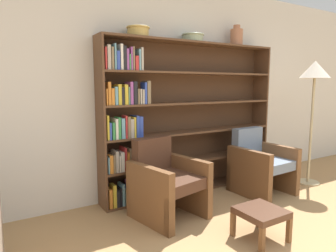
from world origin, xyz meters
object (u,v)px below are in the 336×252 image
(bookshelf, at_px, (176,120))
(footstool, at_px, (261,214))
(armchair_leather, at_px, (166,182))
(floor_lamp, at_px, (315,77))
(armchair_cushioned, at_px, (260,164))
(bowl_stoneware, at_px, (193,37))
(bowl_sage, at_px, (138,31))
(vase_tall, at_px, (236,37))

(bookshelf, bearing_deg, footstool, -89.19)
(armchair_leather, distance_m, floor_lamp, 2.61)
(bookshelf, distance_m, floor_lamp, 2.06)
(bookshelf, xyz_separation_m, armchair_cushioned, (0.97, -0.56, -0.59))
(bookshelf, bearing_deg, bowl_stoneware, -4.71)
(bowl_sage, xyz_separation_m, armchair_leather, (0.06, -0.54, -1.65))
(vase_tall, bearing_deg, armchair_cushioned, -92.09)
(bookshelf, relative_size, footstool, 6.50)
(bowl_sage, distance_m, armchair_cushioned, 2.29)
(bookshelf, relative_size, armchair_leather, 3.04)
(armchair_cushioned, bearing_deg, floor_lamp, 169.97)
(bookshelf, relative_size, bowl_stoneware, 8.79)
(bowl_stoneware, bearing_deg, footstool, -98.78)
(bowl_sage, height_order, armchair_leather, bowl_sage)
(armchair_cushioned, xyz_separation_m, footstool, (-0.95, -0.88, -0.14))
(bookshelf, bearing_deg, armchair_leather, -130.43)
(floor_lamp, distance_m, footstool, 2.38)
(bowl_stoneware, height_order, footstool, bowl_stoneware)
(bowl_sage, distance_m, footstool, 2.35)
(armchair_leather, bearing_deg, bookshelf, -142.39)
(vase_tall, height_order, footstool, vase_tall)
(bookshelf, distance_m, bowl_sage, 1.18)
(vase_tall, bearing_deg, bookshelf, 178.86)
(bookshelf, bearing_deg, bowl_sage, -177.88)
(bowl_sage, relative_size, vase_tall, 0.96)
(floor_lamp, height_order, footstool, floor_lamp)
(bookshelf, xyz_separation_m, armchair_leather, (-0.48, -0.56, -0.59))
(armchair_leather, relative_size, footstool, 2.14)
(bookshelf, height_order, footstool, bookshelf)
(bowl_sage, height_order, vase_tall, vase_tall)
(bowl_sage, xyz_separation_m, footstool, (0.55, -1.42, -1.79))
(armchair_leather, xyz_separation_m, floor_lamp, (2.34, -0.11, 1.14))
(bookshelf, distance_m, bowl_stoneware, 1.07)
(footstool, bearing_deg, bowl_sage, 111.25)
(floor_lamp, bearing_deg, bowl_stoneware, 158.24)
(bowl_stoneware, height_order, armchair_leather, bowl_stoneware)
(vase_tall, height_order, armchair_cushioned, vase_tall)
(armchair_cushioned, height_order, floor_lamp, floor_lamp)
(armchair_leather, distance_m, footstool, 1.02)
(bookshelf, bearing_deg, floor_lamp, -19.72)
(armchair_cushioned, xyz_separation_m, floor_lamp, (0.89, -0.11, 1.14))
(bowl_stoneware, distance_m, floor_lamp, 1.82)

